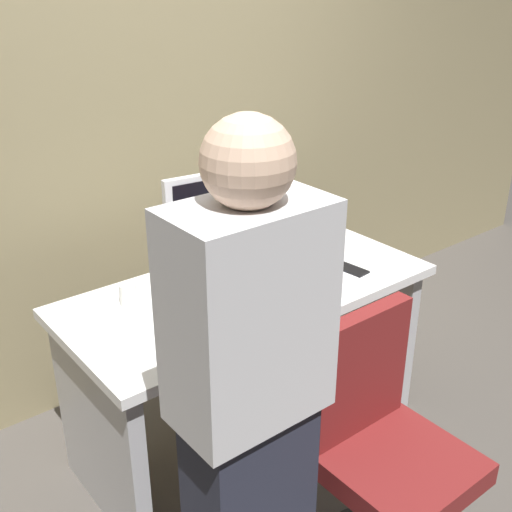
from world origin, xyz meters
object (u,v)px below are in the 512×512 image
at_px(monitor, 228,218).
at_px(keyboard, 270,296).
at_px(person_at_desk, 249,413).
at_px(book_stack, 313,242).
at_px(office_chair, 383,464).
at_px(mouse, 328,269).
at_px(cup_by_monitor, 128,294).
at_px(desk, 249,335).
at_px(cup_near_keyboard, 167,316).
at_px(cell_phone, 351,269).

relative_size(monitor, keyboard, 1.26).
distance_m(person_at_desk, keyboard, 0.81).
xyz_separation_m(monitor, book_stack, (0.42, -0.06, -0.19)).
height_order(office_chair, monitor, monitor).
xyz_separation_m(mouse, cup_by_monitor, (-0.78, 0.28, 0.02)).
distance_m(keyboard, book_stack, 0.45).
bearing_deg(office_chair, cup_by_monitor, 112.47).
xyz_separation_m(desk, book_stack, (0.41, 0.06, 0.29)).
bearing_deg(person_at_desk, monitor, 56.86).
bearing_deg(mouse, cup_by_monitor, 160.46).
xyz_separation_m(monitor, cup_near_keyboard, (-0.42, -0.20, -0.21)).
relative_size(office_chair, cell_phone, 6.53).
bearing_deg(book_stack, cup_near_keyboard, -170.72).
relative_size(book_stack, cell_phone, 1.63).
height_order(monitor, cell_phone, monitor).
distance_m(mouse, cup_near_keyboard, 0.76).
height_order(cup_near_keyboard, cup_by_monitor, cup_near_keyboard).
height_order(office_chair, keyboard, office_chair).
height_order(desk, book_stack, book_stack).
xyz_separation_m(keyboard, cup_by_monitor, (-0.45, 0.30, 0.03)).
bearing_deg(cup_near_keyboard, person_at_desk, -101.71).
distance_m(desk, office_chair, 0.80).
bearing_deg(cup_near_keyboard, desk, 10.22).
distance_m(person_at_desk, monitor, 1.02).
bearing_deg(keyboard, monitor, 92.03).
distance_m(office_chair, cup_near_keyboard, 0.89).
height_order(mouse, cup_by_monitor, cup_by_monitor).
bearing_deg(cell_phone, mouse, 149.14).
height_order(keyboard, cell_phone, keyboard).
bearing_deg(desk, mouse, -18.41).
xyz_separation_m(book_stack, cell_phone, (0.02, -0.22, -0.06)).
xyz_separation_m(office_chair, cell_phone, (0.48, 0.64, 0.33)).
bearing_deg(person_at_desk, desk, 52.40).
bearing_deg(keyboard, cup_by_monitor, 146.35).
bearing_deg(office_chair, monitor, 87.12).
bearing_deg(office_chair, cell_phone, 52.92).
height_order(mouse, cup_near_keyboard, cup_near_keyboard).
distance_m(person_at_desk, cup_near_keyboard, 0.66).
distance_m(office_chair, person_at_desk, 0.65).
height_order(office_chair, person_at_desk, person_at_desk).
height_order(desk, cell_phone, cell_phone).
bearing_deg(monitor, desk, -87.49).
xyz_separation_m(desk, person_at_desk, (-0.55, -0.72, 0.32)).
relative_size(desk, keyboard, 3.49).
bearing_deg(cell_phone, cup_near_keyboard, 168.35).
height_order(person_at_desk, mouse, person_at_desk).
bearing_deg(cup_near_keyboard, book_stack, 9.28).
bearing_deg(monitor, cup_by_monitor, 174.16).
bearing_deg(desk, person_at_desk, -127.60).
xyz_separation_m(cup_near_keyboard, cup_by_monitor, (-0.03, 0.24, -0.00)).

